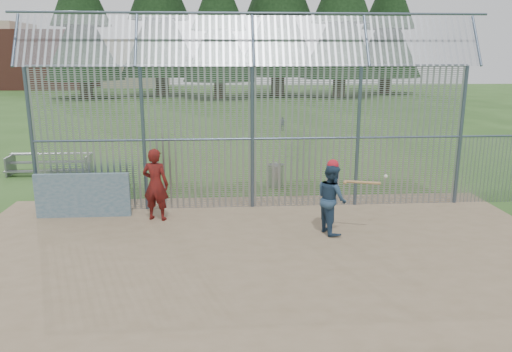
{
  "coord_description": "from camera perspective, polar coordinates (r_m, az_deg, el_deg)",
  "views": [
    {
      "loc": [
        -0.84,
        -10.24,
        4.34
      ],
      "look_at": [
        0.0,
        2.0,
        1.3
      ],
      "focal_mm": 35.0,
      "sensor_mm": 36.0,
      "label": 1
    }
  ],
  "objects": [
    {
      "name": "bg_kid_seated",
      "position": [
        28.71,
        3.06,
        6.0
      ],
      "size": [
        0.49,
        0.28,
        0.79
      ],
      "primitive_type": "imported",
      "rotation": [
        0.0,
        0.0,
        2.95
      ],
      "color": "slate",
      "rests_on": "ground"
    },
    {
      "name": "distant_buildings",
      "position": [
        70.38,
        -22.97,
        12.24
      ],
      "size": [
        26.5,
        10.5,
        8.0
      ],
      "color": "brown",
      "rests_on": "ground"
    },
    {
      "name": "backstop_fence",
      "position": [
        14.06,
        7.01,
        5.72
      ],
      "size": [
        20.09,
        0.81,
        5.3
      ],
      "color": "#47566B",
      "rests_on": "ground"
    },
    {
      "name": "trash_can",
      "position": [
        16.6,
        2.25,
        0.11
      ],
      "size": [
        0.56,
        0.56,
        0.82
      ],
      "color": "#95999E",
      "rests_on": "ground"
    },
    {
      "name": "batter",
      "position": [
        12.29,
        8.64,
        -2.59
      ],
      "size": [
        0.85,
        0.98,
        1.73
      ],
      "primitive_type": "imported",
      "rotation": [
        0.0,
        0.0,
        1.83
      ],
      "color": "navy",
      "rests_on": "dirt_infield"
    },
    {
      "name": "bleacher",
      "position": [
        19.73,
        -22.51,
        1.35
      ],
      "size": [
        3.0,
        0.95,
        0.72
      ],
      "color": "slate",
      "rests_on": "ground"
    },
    {
      "name": "dugout_wall",
      "position": [
        14.16,
        -19.18,
        -2.1
      ],
      "size": [
        2.5,
        0.12,
        1.2
      ],
      "primitive_type": "cube",
      "color": "#38566B",
      "rests_on": "dirt_infield"
    },
    {
      "name": "batting_gear",
      "position": [
        12.1,
        9.46,
        0.88
      ],
      "size": [
        1.51,
        0.45,
        0.59
      ],
      "color": "#B31726",
      "rests_on": "ground"
    },
    {
      "name": "dirt_infield",
      "position": [
        10.69,
        0.93,
        -9.97
      ],
      "size": [
        14.0,
        10.0,
        0.02
      ],
      "primitive_type": "cube",
      "color": "#756047",
      "rests_on": "ground"
    },
    {
      "name": "ground",
      "position": [
        11.15,
        0.71,
        -8.98
      ],
      "size": [
        120.0,
        120.0,
        0.0
      ],
      "primitive_type": "plane",
      "color": "#2D511E",
      "rests_on": "ground"
    },
    {
      "name": "onlooker",
      "position": [
        13.33,
        -11.4,
        -0.96
      ],
      "size": [
        0.8,
        0.64,
        1.92
      ],
      "primitive_type": "imported",
      "rotation": [
        0.0,
        0.0,
        2.86
      ],
      "color": "maroon",
      "rests_on": "dirt_infield"
    }
  ]
}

